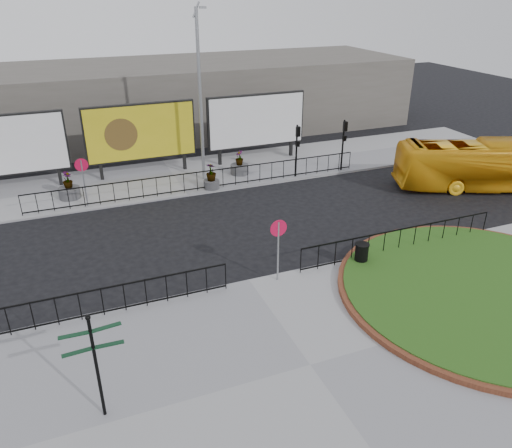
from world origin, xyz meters
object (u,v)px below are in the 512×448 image
planter_b (211,178)px  planter_c (239,166)px  planter_a (69,190)px  bus (487,165)px  lamp_post (200,95)px  billboard_mid (141,132)px  fingerpost_sign (95,357)px  litter_bin (361,254)px

planter_b → planter_c: (2.19, 1.60, -0.12)m
planter_a → bus: bearing=-17.4°
planter_a → planter_c: 9.40m
lamp_post → planter_b: 4.44m
billboard_mid → planter_b: (2.96, -3.57, -1.92)m
fingerpost_sign → planter_c: size_ratio=2.23×
billboard_mid → planter_b: billboard_mid is taller
lamp_post → planter_c: size_ratio=6.64×
planter_c → fingerpost_sign: bearing=-121.0°
planter_b → billboard_mid: bearing=129.6°
planter_a → planter_b: 7.34m
planter_a → planter_b: planter_a is taller
planter_b → planter_c: bearing=36.1°
bus → planter_a: size_ratio=6.68×
planter_a → lamp_post: bearing=1.5°
billboard_mid → fingerpost_sign: billboard_mid is taller
planter_b → fingerpost_sign: bearing=-117.2°
litter_bin → planter_b: size_ratio=0.65×
fingerpost_sign → litter_bin: fingerpost_sign is taller
fingerpost_sign → planter_a: bearing=92.1°
bus → planter_b: size_ratio=6.70×
lamp_post → planter_c: bearing=-0.0°
litter_bin → planter_a: (-10.25, 11.41, -0.02)m
billboard_mid → planter_c: (5.15, -1.97, -2.04)m
litter_bin → bus: size_ratio=0.10×
litter_bin → planter_c: planter_c is taller
fingerpost_sign → planter_b: (7.23, 14.07, -1.31)m
billboard_mid → planter_a: billboard_mid is taller
fingerpost_sign → planter_a: (0.03, 15.49, -1.42)m
fingerpost_sign → litter_bin: size_ratio=3.37×
planter_c → bus: bearing=-30.3°
billboard_mid → fingerpost_sign: size_ratio=2.00×
bus → planter_a: bearing=94.4°
bus → planter_a: 22.10m
fingerpost_sign → litter_bin: bearing=23.8°
lamp_post → planter_b: (-0.05, -1.60, -4.15)m
fingerpost_sign → billboard_mid: bearing=78.6°
lamp_post → planter_b: lamp_post is taller
billboard_mid → planter_b: size_ratio=4.36×
billboard_mid → bus: billboard_mid is taller
litter_bin → planter_c: (-0.85, 11.60, -0.02)m
billboard_mid → fingerpost_sign: (-4.27, -17.65, -0.61)m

